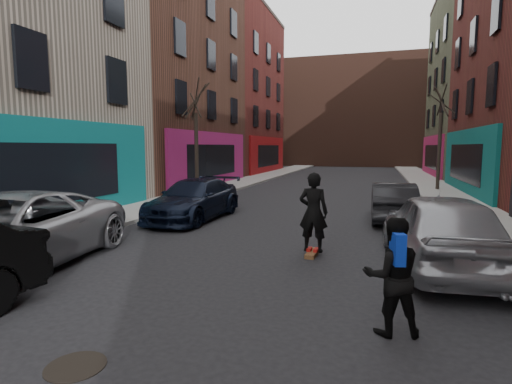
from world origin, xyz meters
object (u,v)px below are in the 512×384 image
Objects in this scene: parked_left_far at (5,232)px; skateboarder at (313,212)px; skateboard at (313,253)px; parked_left_end at (194,199)px; parked_right_far at (440,229)px; tree_left_far at (196,131)px; tree_right_far at (440,130)px; parked_right_end at (393,202)px; pedestrian at (392,276)px; manhole at (76,366)px.

skateboarder reaches higher than parked_left_far.
parked_left_far is 7.28× the size of skateboard.
parked_right_far is at bearing -24.52° from parked_left_end.
tree_left_far is 14.50m from parked_right_far.
tree_right_far is at bearing 25.82° from tree_left_far.
parked_left_far is 1.20× the size of parked_right_far.
parked_left_far is 6.67m from skateboarder.
parked_right_far reaches higher than parked_right_end.
parked_left_far is at bearing -119.97° from tree_right_far.
parked_left_end is (2.76, -6.15, -2.67)m from tree_left_far.
pedestrian is at bearing 117.84° from skateboarder.
tree_right_far is at bearing -102.14° from parked_right_far.
skateboard is 4.11m from pedestrian.
parked_left_far is at bearing 44.86° from parked_right_end.
tree_right_far reaches higher than parked_left_end.
skateboarder is 1.15× the size of pedestrian.
parked_right_end is 5.66m from skateboarder.
skateboard is at bearing -34.74° from parked_left_end.
tree_right_far is 1.67× the size of parked_right_end.
tree_right_far reaches higher than parked_left_far.
pedestrian is at bearing -55.56° from tree_left_far.
skateboarder is (-2.72, 0.17, 0.22)m from parked_right_far.
tree_right_far is at bearing -106.59° from parked_right_end.
parked_right_far is at bearing -97.58° from tree_right_far.
parked_right_end is (9.55, -4.44, -2.71)m from tree_left_far.
pedestrian is (1.64, -3.68, 0.78)m from skateboard.
parked_right_far is 7.25m from manhole.
parked_right_far is (7.53, -3.75, 0.12)m from parked_left_end.
parked_left_far reaches higher than skateboard.
parked_right_far is 2.74m from skateboarder.
parked_left_end is 2.99× the size of pedestrian.
skateboard is (-1.99, -5.29, -0.62)m from parked_right_end.
parked_right_far is at bearing -43.91° from tree_left_far.
parked_right_end is 11.64m from manhole.
skateboarder is at bearing 68.07° from parked_right_end.
pedestrian is at bearing 86.46° from parked_right_end.
pedestrian is 4.17m from manhole.
parked_left_end is at bearing -31.06° from parked_right_far.
parked_left_end is at bearing -32.88° from skateboarder.
skateboarder is at bearing -34.74° from parked_left_end.
parked_left_end is 7.00m from parked_right_end.
skateboard is (-2.72, 0.17, -0.78)m from parked_right_far.
tree_left_far is at bearing -48.47° from parked_right_far.
tree_left_far is at bearing 89.75° from parked_left_far.
parked_right_far is at bearing -121.44° from pedestrian.
pedestrian is at bearing -99.36° from tree_right_far.
parked_left_end is at bearing 12.78° from parked_right_end.
skateboarder reaches higher than parked_right_end.
tree_right_far is at bearing 53.53° from parked_left_end.
parked_left_end is at bearing 72.62° from parked_left_far.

